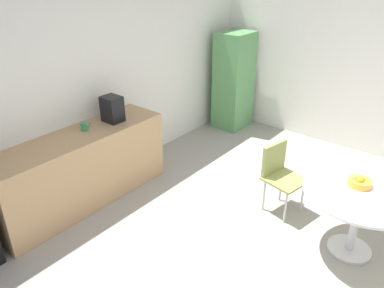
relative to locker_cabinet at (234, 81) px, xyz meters
name	(u,v)px	position (x,y,z in m)	size (l,w,h in m)	color
ground_plane	(304,273)	(-2.55, -2.55, -0.83)	(6.00, 6.00, 0.00)	#9E998E
wall_back	(94,84)	(-2.55, 0.45, 0.47)	(6.00, 0.10, 2.60)	white
counter_block	(82,169)	(-3.12, 0.10, -0.38)	(2.19, 0.60, 0.90)	tan
locker_cabinet	(234,81)	(0.00, 0.00, 0.00)	(0.60, 0.50, 1.65)	#599959
round_table	(360,202)	(-1.95, -2.77, -0.22)	(1.12, 1.12, 0.74)	silver
chair_olive	(279,170)	(-1.76, -1.81, -0.30)	(0.49, 0.49, 0.83)	silver
fruit_bowl	(360,182)	(-1.89, -2.71, -0.04)	(0.22, 0.22, 0.11)	gold
mug_white	(84,126)	(-2.98, 0.15, 0.12)	(0.13, 0.08, 0.09)	#338C59
coffee_maker	(112,109)	(-2.58, 0.10, 0.23)	(0.20, 0.24, 0.32)	black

